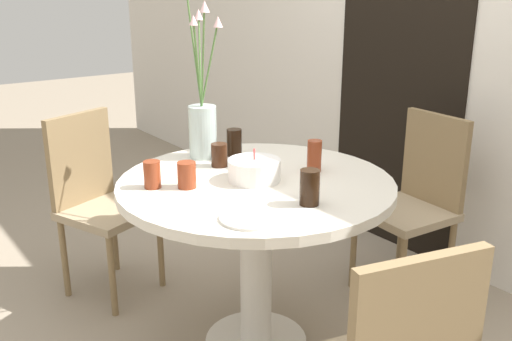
{
  "coord_description": "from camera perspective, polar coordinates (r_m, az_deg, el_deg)",
  "views": [
    {
      "loc": [
        1.74,
        -1.3,
        1.52
      ],
      "look_at": [
        0.0,
        0.0,
        0.81
      ],
      "focal_mm": 40.0,
      "sensor_mm": 36.0,
      "label": 1
    }
  ],
  "objects": [
    {
      "name": "drink_glass_0",
      "position": [
        2.4,
        5.86,
        1.47
      ],
      "size": [
        0.06,
        0.06,
        0.13
      ],
      "color": "maroon",
      "rests_on": "dining_table"
    },
    {
      "name": "drink_glass_1",
      "position": [
        2.21,
        -6.94,
        -0.44
      ],
      "size": [
        0.07,
        0.07,
        0.1
      ],
      "color": "maroon",
      "rests_on": "dining_table"
    },
    {
      "name": "side_plate",
      "position": [
        1.92,
        -0.58,
        -4.76
      ],
      "size": [
        0.21,
        0.21,
        0.01
      ],
      "color": "silver",
      "rests_on": "dining_table"
    },
    {
      "name": "drink_glass_3",
      "position": [
        2.23,
        -10.34,
        -0.4
      ],
      "size": [
        0.07,
        0.07,
        0.11
      ],
      "color": "maroon",
      "rests_on": "dining_table"
    },
    {
      "name": "drink_glass_4",
      "position": [
        2.61,
        -2.19,
        2.8
      ],
      "size": [
        0.07,
        0.07,
        0.13
      ],
      "color": "black",
      "rests_on": "dining_table"
    },
    {
      "name": "drink_glass_2",
      "position": [
        2.03,
        5.39,
        -1.69
      ],
      "size": [
        0.07,
        0.07,
        0.13
      ],
      "color": "black",
      "rests_on": "dining_table"
    },
    {
      "name": "wall_back",
      "position": [
        3.17,
        20.42,
        12.94
      ],
      "size": [
        8.0,
        0.05,
        2.6
      ],
      "color": "silver",
      "rests_on": "ground_plane"
    },
    {
      "name": "drink_glass_5",
      "position": [
        2.46,
        -3.7,
        1.55
      ],
      "size": [
        0.07,
        0.07,
        0.1
      ],
      "color": "#33190C",
      "rests_on": "dining_table"
    },
    {
      "name": "chair_near_front",
      "position": [
        2.97,
        15.83,
        -2.33
      ],
      "size": [
        0.43,
        0.43,
        0.92
      ],
      "rotation": [
        0.0,
        0.0,
        -0.08
      ],
      "color": "#9E896B",
      "rests_on": "ground_plane"
    },
    {
      "name": "doorway_panel",
      "position": [
        3.41,
        14.09,
        9.14
      ],
      "size": [
        0.9,
        0.01,
        2.05
      ],
      "color": "black",
      "rests_on": "ground_plane"
    },
    {
      "name": "chair_right_flank",
      "position": [
        2.98,
        -15.59,
        -2.24
      ],
      "size": [
        0.52,
        0.52,
        0.92
      ],
      "rotation": [
        0.0,
        0.0,
        1.93
      ],
      "color": "#9E896B",
      "rests_on": "ground_plane"
    },
    {
      "name": "flower_vase",
      "position": [
        2.57,
        -5.41,
        5.11
      ],
      "size": [
        0.35,
        0.2,
        0.79
      ],
      "color": "#B2C6C1",
      "rests_on": "dining_table"
    },
    {
      "name": "birthday_cake",
      "position": [
        2.28,
        -0.16,
        0.05
      ],
      "size": [
        0.21,
        0.21,
        0.13
      ],
      "color": "white",
      "rests_on": "dining_table"
    },
    {
      "name": "dining_table",
      "position": [
        2.35,
        0.0,
        -4.49
      ],
      "size": [
        1.12,
        1.12,
        0.77
      ],
      "color": "silver",
      "rests_on": "ground_plane"
    }
  ]
}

